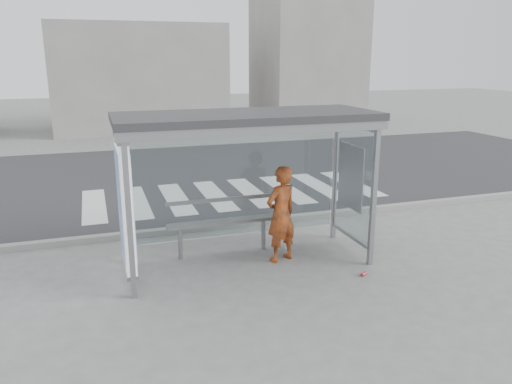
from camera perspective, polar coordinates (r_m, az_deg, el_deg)
ground at (r=8.80m, az=-0.94°, el=-8.14°), size 80.00×80.00×0.00m
road at (r=15.31m, az=-8.81°, el=1.86°), size 30.00×10.00×0.01m
curb at (r=10.54m, az=-4.12°, el=-3.83°), size 30.00×0.18×0.12m
crosswalk at (r=13.15m, az=-2.65°, el=-0.19°), size 7.55×3.00×0.00m
bus_shelter at (r=8.18m, az=-3.62°, el=4.57°), size 4.25×1.65×2.62m
building_center at (r=25.85m, az=-13.30°, el=12.61°), size 8.00×5.00×5.00m
building_right at (r=28.13m, az=5.79°, el=15.14°), size 5.00×5.00×7.00m
person at (r=8.65m, az=2.88°, el=-2.55°), size 0.73×0.60×1.71m
bench at (r=9.03m, az=-3.85°, el=-3.42°), size 2.01×0.25×1.04m
soda_can at (r=8.51m, az=12.22°, el=-9.14°), size 0.13×0.11×0.06m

